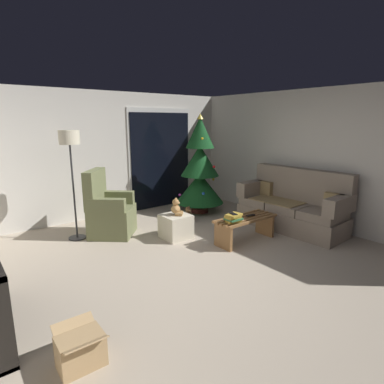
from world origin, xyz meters
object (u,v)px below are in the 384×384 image
cell_phone (233,214)px  ottoman (176,226)px  teddy_bear_chestnut_by_tree (188,215)px  teddy_bear_honey (176,208)px  floor_lamp (70,148)px  cardboard_box_open_near_shelf (81,350)px  book_stack (233,218)px  armchair (109,212)px  remote_silver (240,218)px  remote_black (251,215)px  remote_graphite (231,218)px  christmas_tree (200,170)px  coffee_table (245,225)px  couch (293,207)px

cell_phone → ottoman: (-0.44, 0.89, -0.35)m
teddy_bear_chestnut_by_tree → teddy_bear_honey: bearing=-139.2°
floor_lamp → cardboard_box_open_near_shelf: floor_lamp is taller
book_stack → cell_phone: bearing=-154.5°
armchair → teddy_bear_chestnut_by_tree: (1.55, -0.20, -0.28)m
armchair → teddy_bear_chestnut_by_tree: size_ratio=3.96×
remote_silver → ottoman: bearing=-32.1°
remote_black → remote_silver: size_ratio=1.00×
remote_black → floor_lamp: 3.07m
remote_graphite → armchair: size_ratio=0.14×
remote_graphite → cardboard_box_open_near_shelf: remote_graphite is taller
christmas_tree → floor_lamp: (-2.61, 0.04, 0.59)m
book_stack → armchair: bearing=126.6°
cardboard_box_open_near_shelf → teddy_bear_chestnut_by_tree: bearing=40.0°
remote_graphite → teddy_bear_honey: bearing=-115.7°
floor_lamp → ottoman: (1.32, -0.99, -1.31)m
remote_black → armchair: size_ratio=0.14×
book_stack → armchair: armchair is taller
christmas_tree → armchair: size_ratio=1.84×
coffee_table → cardboard_box_open_near_shelf: 3.23m
coffee_table → floor_lamp: 3.05m
floor_lamp → teddy_bear_honey: floor_lamp is taller
remote_silver → coffee_table: bearing=-158.9°
book_stack → teddy_bear_chestnut_by_tree: book_stack is taller
book_stack → cell_phone: (-0.01, -0.01, 0.07)m
couch → coffee_table: size_ratio=1.79×
remote_black → teddy_bear_honey: size_ratio=0.55×
remote_graphite → cell_phone: cell_phone is taller
couch → cardboard_box_open_near_shelf: 4.34m
floor_lamp → teddy_bear_honey: (1.33, -1.00, -0.99)m
cell_phone → ottoman: bearing=129.2°
couch → christmas_tree: (-0.67, 1.84, 0.52)m
remote_silver → book_stack: size_ratio=0.57×
christmas_tree → cell_phone: bearing=-114.8°
couch → book_stack: size_ratio=7.24×
book_stack → floor_lamp: bearing=133.5°
floor_lamp → ottoman: bearing=-36.9°
coffee_table → cardboard_box_open_near_shelf: coffee_table is taller
book_stack → ottoman: 1.03m
remote_black → cardboard_box_open_near_shelf: size_ratio=0.37×
couch → teddy_bear_honey: (-1.96, 0.89, 0.12)m
coffee_table → cardboard_box_open_near_shelf: size_ratio=2.63×
coffee_table → armchair: (-1.61, 1.64, 0.13)m
cardboard_box_open_near_shelf → couch: bearing=13.2°
couch → cardboard_box_open_near_shelf: bearing=-166.8°
teddy_bear_chestnut_by_tree → remote_black: bearing=-83.4°
couch → cell_phone: bearing=179.8°
coffee_table → book_stack: 0.41m
couch → remote_black: couch is taller
cell_phone → floor_lamp: floor_lamp is taller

